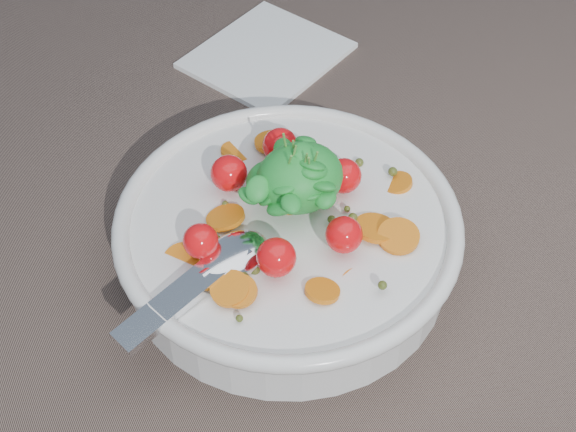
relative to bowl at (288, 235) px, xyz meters
name	(u,v)px	position (x,y,z in m)	size (l,w,h in m)	color
ground	(302,245)	(0.02, 0.01, -0.03)	(6.00, 6.00, 0.00)	#745E53
bowl	(288,235)	(0.00, 0.00, 0.00)	(0.28, 0.26, 0.11)	white
napkin	(267,55)	(0.10, 0.24, -0.03)	(0.14, 0.12, 0.01)	white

